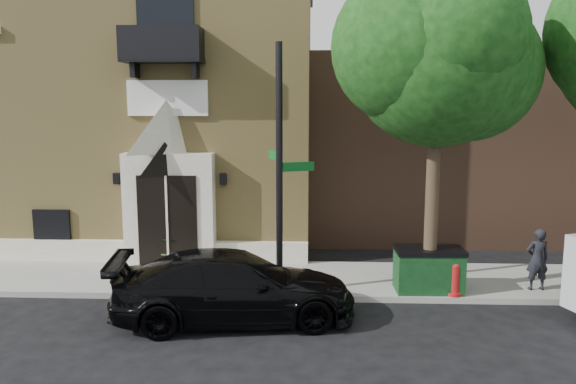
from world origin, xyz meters
name	(u,v)px	position (x,y,z in m)	size (l,w,h in m)	color
ground	(184,300)	(0.00, 0.00, 0.00)	(120.00, 120.00, 0.00)	black
sidewalk	(233,279)	(1.00, 1.50, 0.07)	(42.00, 3.00, 0.15)	gray
church	(149,107)	(-2.99, 7.95, 4.63)	(12.20, 11.01, 9.30)	tan
neighbour_building	(543,144)	(12.00, 9.00, 3.20)	(18.00, 8.00, 6.40)	brown
street_tree_left	(440,54)	(6.03, 0.35, 5.87)	(4.97, 4.38, 7.77)	#38281C
black_sedan	(234,287)	(1.41, -1.24, 0.77)	(2.15, 5.30, 1.54)	black
street_sign	(280,171)	(2.34, 0.23, 3.17)	(1.15, 0.91, 6.00)	black
fire_hydrant	(454,278)	(6.56, 0.20, 0.58)	(0.49, 0.39, 0.86)	#B1181A
dumpster	(429,269)	(6.00, 0.52, 0.70)	(1.68, 0.98, 1.08)	black
planter	(167,250)	(-1.09, 2.65, 0.54)	(0.70, 0.61, 0.78)	#3D6D2D
pedestrian_near	(537,259)	(8.71, 0.71, 0.93)	(0.57, 0.37, 1.56)	black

